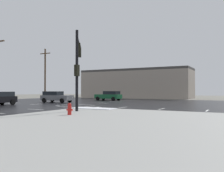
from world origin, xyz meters
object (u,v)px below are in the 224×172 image
Objects in this scene: fire_hydrant at (70,109)px; sedan_green at (109,96)px; traffic_signal_mast at (78,58)px; utility_pole_far at (45,73)px; sedan_grey at (56,97)px.

fire_hydrant is 24.77m from sedan_green.
fire_hydrant is at bearing 114.69° from sedan_green.
traffic_signal_mast reaches higher than sedan_green.
utility_pole_far is at bearing 16.92° from traffic_signal_mast.
utility_pole_far is (-10.43, -4.26, 3.86)m from sedan_green.
sedan_green is 11.91m from utility_pole_far.
sedan_grey is at bearing 71.85° from sedan_green.
sedan_grey is at bearing 133.87° from fire_hydrant.
utility_pole_far is at bearing 139.86° from sedan_grey.
sedan_green is (-7.33, 18.97, -3.68)m from traffic_signal_mast.
sedan_green is (-9.49, 22.88, 0.32)m from fire_hydrant.
fire_hydrant is 27.59m from utility_pole_far.
utility_pole_far reaches higher than traffic_signal_mast.
sedan_grey reaches higher than fire_hydrant.
utility_pole_far is at bearing 24.34° from sedan_green.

